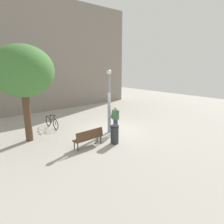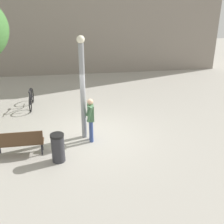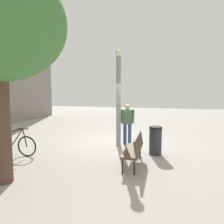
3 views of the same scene
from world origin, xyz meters
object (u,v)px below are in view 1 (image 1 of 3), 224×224
(park_bench, at_px, (89,137))
(trash_bin, at_px, (115,134))
(bicycle_black, at_px, (52,122))
(plaza_tree, at_px, (23,72))
(person_by_lamppost, at_px, (115,118))
(lamppost, at_px, (109,100))

(park_bench, xyz_separation_m, trash_bin, (1.30, -0.52, -0.04))
(bicycle_black, xyz_separation_m, trash_bin, (1.37, -4.74, 0.12))
(park_bench, distance_m, plaza_tree, 4.77)
(person_by_lamppost, height_order, trash_bin, person_by_lamppost)
(plaza_tree, bearing_deg, person_by_lamppost, -26.39)
(plaza_tree, distance_m, bicycle_black, 4.10)
(person_by_lamppost, height_order, plaza_tree, plaza_tree)
(park_bench, height_order, trash_bin, trash_bin)
(person_by_lamppost, bearing_deg, lamppost, 126.06)
(person_by_lamppost, xyz_separation_m, plaza_tree, (-4.45, 2.21, 2.80))
(plaza_tree, distance_m, trash_bin, 5.76)
(person_by_lamppost, distance_m, plaza_tree, 5.70)
(lamppost, relative_size, plaza_tree, 0.74)
(park_bench, distance_m, bicycle_black, 4.23)
(lamppost, distance_m, bicycle_black, 4.28)
(person_by_lamppost, bearing_deg, trash_bin, -133.60)
(lamppost, bearing_deg, trash_bin, -121.07)
(bicycle_black, bearing_deg, lamppost, -54.30)
(bicycle_black, bearing_deg, trash_bin, -73.90)
(lamppost, height_order, trash_bin, lamppost)
(park_bench, bearing_deg, bicycle_black, 90.94)
(person_by_lamppost, bearing_deg, plaza_tree, 153.61)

